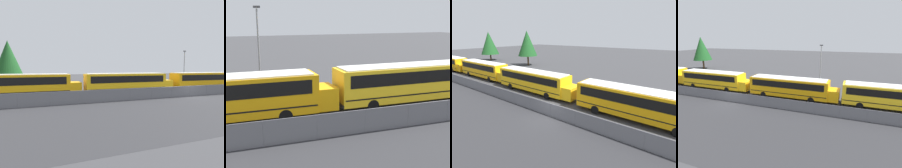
% 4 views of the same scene
% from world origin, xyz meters
% --- Properties ---
extents(school_bus_4, '(13.92, 2.63, 3.22)m').
position_xyz_m(school_bus_4, '(7.52, 4.63, 1.90)').
color(school_bus_4, orange).
rests_on(school_bus_4, ground_plane).
extents(school_bus_5, '(13.92, 2.63, 3.22)m').
position_xyz_m(school_bus_5, '(21.74, 4.82, 1.90)').
color(school_bus_5, yellow).
rests_on(school_bus_5, ground_plane).
extents(light_pole, '(0.60, 0.24, 7.91)m').
position_xyz_m(light_pole, '(10.56, 12.98, 4.34)').
color(light_pole, gray).
rests_on(light_pole, ground_plane).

